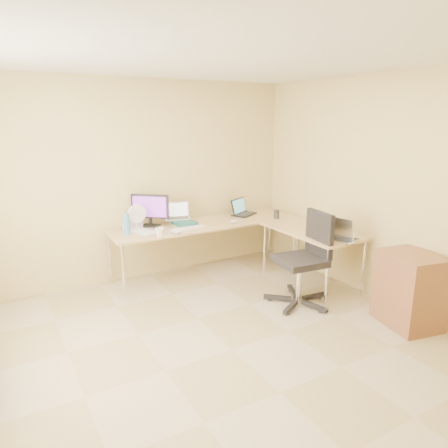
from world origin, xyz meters
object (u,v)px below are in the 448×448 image
desk_return (311,257)px  laptop_black (244,207)px  mug (160,232)px  office_chair (300,263)px  cabinet (410,292)px  water_bottle (127,224)px  desk_main (208,248)px  laptop_center (177,211)px  keyboard (188,228)px  laptop_return (347,230)px  desk_fan (136,218)px  monitor (150,210)px

desk_return → laptop_black: size_ratio=3.45×
mug → office_chair: office_chair is taller
cabinet → office_chair: bearing=136.6°
water_bottle → desk_main: bearing=1.5°
laptop_center → office_chair: (0.82, -1.56, -0.40)m
keyboard → office_chair: (0.83, -1.21, -0.24)m
water_bottle → laptop_return: size_ratio=0.75×
desk_return → desk_fan: (-1.92, 1.13, 0.51)m
monitor → office_chair: monitor is taller
desk_main → laptop_center: laptop_center is taller
monitor → laptop_return: size_ratio=1.44×
desk_fan → office_chair: size_ratio=0.27×
desk_main → monitor: (-0.73, 0.20, 0.58)m
laptop_center → laptop_return: (1.37, -1.71, -0.05)m
mug → office_chair: size_ratio=0.10×
office_chair → cabinet: 1.18m
office_chair → laptop_black: bearing=88.1°
desk_return → laptop_center: 1.86m
desk_fan → cabinet: bearing=-59.4°
keyboard → desk_fan: 0.67m
desk_main → keyboard: bearing=-155.8°
desk_return → cabinet: 1.35m
monitor → desk_fan: size_ratio=1.66×
desk_main → desk_fan: (-0.95, 0.13, 0.51)m
desk_main → cabinet: size_ratio=3.21×
laptop_black → cabinet: size_ratio=0.46×
water_bottle → desk_fan: 0.24m
laptop_center → cabinet: bearing=-42.1°
laptop_center → laptop_black: laptop_center is taller
laptop_return → office_chair: office_chair is taller
desk_main → desk_fan: desk_fan is taller
monitor → laptop_center: bearing=36.4°
mug → laptop_return: 2.20m
laptop_black → cabinet: laptop_black is taller
keyboard → laptop_return: 1.94m
laptop_black → water_bottle: size_ratio=1.46×
laptop_black → laptop_return: (0.32, -1.68, -0.00)m
laptop_return → desk_main: bearing=18.6°
laptop_black → keyboard: 1.10m
laptop_black → cabinet: 2.57m
desk_return → mug: bearing=158.4°
desk_main → office_chair: (0.46, -1.38, 0.14)m
office_chair → laptop_center: bearing=124.3°
monitor → water_bottle: size_ratio=1.92×
desk_fan → laptop_return: desk_fan is taller
laptop_return → laptop_center: bearing=23.9°
monitor → office_chair: 2.03m
desk_main → mug: mug is taller
office_chair → keyboard: bearing=130.7°
laptop_black → desk_main: bearing=163.2°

